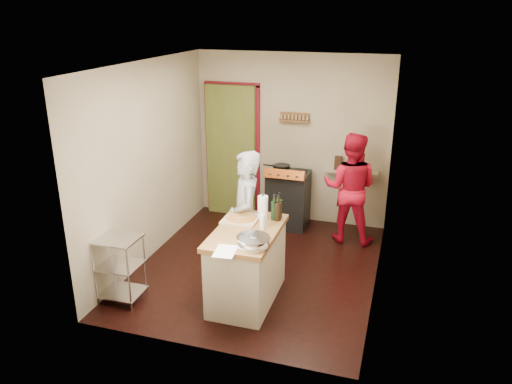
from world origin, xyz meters
TOP-DOWN VIEW (x-y plane):
  - floor at (0.00, 0.00)m, footprint 3.50×3.50m
  - back_wall at (-0.64, 1.78)m, footprint 3.00×0.44m
  - left_wall at (-1.50, 0.00)m, footprint 0.04×3.50m
  - right_wall at (1.50, 0.00)m, footprint 0.04×3.50m
  - ceiling at (0.00, 0.00)m, footprint 3.00×3.50m
  - stove at (0.05, 1.42)m, footprint 0.60×0.63m
  - wire_shelving at (-1.28, -1.20)m, footprint 0.48×0.40m
  - island at (0.10, -0.75)m, footprint 0.72×1.29m
  - person_stripe at (-0.07, -0.27)m, footprint 0.61×0.71m
  - person_red at (1.00, 1.20)m, footprint 0.80×0.64m

SIDE VIEW (x-z plane):
  - floor at x=0.00m, z-range 0.00..0.00m
  - wire_shelving at x=-1.28m, z-range 0.04..0.84m
  - stove at x=0.05m, z-range -0.05..0.95m
  - island at x=0.10m, z-range -0.13..1.06m
  - person_red at x=1.00m, z-range 0.00..1.60m
  - person_stripe at x=-0.07m, z-range 0.00..1.64m
  - back_wall at x=-0.64m, z-range -0.17..2.43m
  - left_wall at x=-1.50m, z-range 0.00..2.60m
  - right_wall at x=1.50m, z-range 0.00..2.60m
  - ceiling at x=0.00m, z-range 2.60..2.62m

